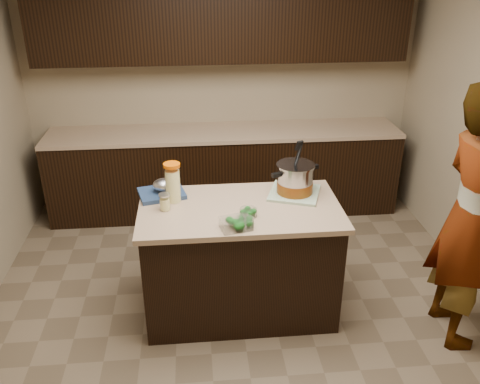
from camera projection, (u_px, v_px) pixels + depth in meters
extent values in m
plane|color=brown|center=(240.00, 307.00, 4.05)|extent=(4.00, 4.00, 0.00)
cube|color=tan|center=(222.00, 80.00, 5.26)|extent=(4.00, 0.04, 2.70)
cube|color=tan|center=(298.00, 365.00, 1.67)|extent=(4.00, 0.04, 2.70)
cube|color=black|center=(225.00, 173.00, 5.39)|extent=(3.60, 0.60, 0.86)
cube|color=tan|center=(224.00, 132.00, 5.19)|extent=(3.60, 0.63, 0.04)
cube|color=black|center=(222.00, 22.00, 4.83)|extent=(3.60, 0.35, 0.75)
cube|color=black|center=(240.00, 262.00, 3.86)|extent=(1.40, 0.75, 0.86)
cube|color=tan|center=(240.00, 209.00, 3.67)|extent=(1.46, 0.81, 0.04)
cube|color=#659362|center=(294.00, 193.00, 3.85)|extent=(0.46, 0.46, 0.02)
cylinder|color=#B7B7BC|center=(295.00, 179.00, 3.80)|extent=(0.35, 0.35, 0.21)
cylinder|color=brown|center=(295.00, 187.00, 3.82)|extent=(0.35, 0.35, 0.09)
cylinder|color=#B7B7BC|center=(296.00, 165.00, 3.75)|extent=(0.37, 0.37, 0.01)
cube|color=black|center=(276.00, 175.00, 3.70)|extent=(0.07, 0.06, 0.03)
cube|color=black|center=(314.00, 167.00, 3.84)|extent=(0.07, 0.06, 0.03)
cylinder|color=black|center=(297.00, 159.00, 3.70)|extent=(0.06, 0.11, 0.26)
cylinder|color=#F6EC96|center=(173.00, 186.00, 3.70)|extent=(0.13, 0.13, 0.24)
cylinder|color=white|center=(173.00, 184.00, 3.69)|extent=(0.14, 0.14, 0.27)
cylinder|color=#D65604|center=(172.00, 165.00, 3.62)|extent=(0.14, 0.14, 0.02)
cylinder|color=#F6EC96|center=(165.00, 204.00, 3.60)|extent=(0.09, 0.09, 0.09)
cylinder|color=white|center=(165.00, 203.00, 3.60)|extent=(0.10, 0.10, 0.11)
cylinder|color=silver|center=(164.00, 194.00, 3.57)|extent=(0.11, 0.11, 0.02)
cylinder|color=silver|center=(248.00, 213.00, 3.52)|extent=(0.15, 0.15, 0.06)
cylinder|color=silver|center=(245.00, 222.00, 3.40)|extent=(0.16, 0.16, 0.06)
cube|color=silver|center=(236.00, 224.00, 3.37)|extent=(0.23, 0.19, 0.07)
cube|color=navy|center=(162.00, 193.00, 3.82)|extent=(0.38, 0.34, 0.03)
ellipsoid|color=silver|center=(164.00, 186.00, 3.80)|extent=(0.17, 0.14, 0.09)
imported|color=gray|center=(471.00, 219.00, 3.41)|extent=(0.48, 0.71, 1.89)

